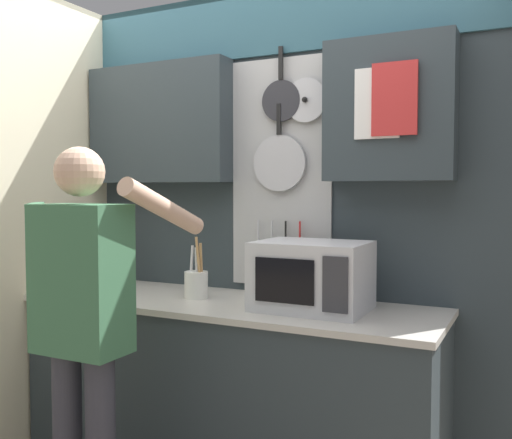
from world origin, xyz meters
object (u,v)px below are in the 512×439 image
at_px(utensil_crock, 196,283).
at_px(knife_block, 95,272).
at_px(person, 84,310).
at_px(microwave, 312,276).

bearing_deg(utensil_crock, knife_block, -179.90).
relative_size(knife_block, person, 0.15).
bearing_deg(person, knife_block, 129.30).
height_order(knife_block, person, person).
bearing_deg(utensil_crock, person, -98.16).
height_order(microwave, utensil_crock, same).
xyz_separation_m(microwave, knife_block, (-1.30, 0.00, -0.07)).
distance_m(microwave, person, 1.01).
height_order(microwave, knife_block, microwave).
relative_size(microwave, utensil_crock, 1.60).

